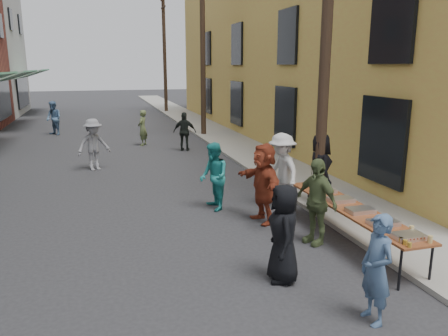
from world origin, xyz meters
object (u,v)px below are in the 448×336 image
catering_tray_sausage (408,236)px  server (320,169)px  serving_table (351,209)px  guest_front_a (284,233)px  utility_pole_mid (203,44)px  guest_front_c (214,177)px  utility_pole_far (165,51)px  utility_pole_near (327,19)px

catering_tray_sausage → server: bearing=82.1°
serving_table → guest_front_a: bearing=-151.5°
utility_pole_mid → guest_front_a: 15.89m
serving_table → utility_pole_mid: bearing=88.0°
serving_table → catering_tray_sausage: 1.65m
serving_table → guest_front_c: bearing=126.2°
utility_pole_far → server: 24.19m
guest_front_a → guest_front_c: bearing=-164.8°
utility_pole_mid → catering_tray_sausage: (-0.50, -15.89, -3.71)m
serving_table → catering_tray_sausage: catering_tray_sausage is taller
server → utility_pole_mid: bearing=6.5°
guest_front_a → server: bearing=156.8°
guest_front_a → utility_pole_mid: bearing=-175.8°
utility_pole_far → serving_table: bearing=-91.1°
catering_tray_sausage → guest_front_c: size_ratio=0.30×
catering_tray_sausage → guest_front_a: (-1.91, 0.62, 0.03)m
server → guest_front_c: bearing=85.5°
server → utility_pole_near: bearing=150.3°
server → serving_table: bearing=172.8°
utility_pole_near → catering_tray_sausage: 5.40m
serving_table → server: (0.55, 2.31, 0.26)m
guest_front_c → serving_table: bearing=33.7°
catering_tray_sausage → utility_pole_mid: bearing=88.2°
utility_pole_far → utility_pole_near: bearing=-90.0°
utility_pole_near → serving_table: (-0.50, -2.24, -3.79)m
serving_table → guest_front_a: 2.17m
utility_pole_far → serving_table: (-0.50, -26.24, -3.79)m
serving_table → utility_pole_near: bearing=77.4°
utility_pole_mid → catering_tray_sausage: 16.32m
catering_tray_sausage → server: size_ratio=0.29×
utility_pole_mid → guest_front_c: 12.28m
utility_pole_near → utility_pole_far: (0.00, 24.00, 0.00)m
utility_pole_near → guest_front_a: size_ratio=5.50×
utility_pole_mid → utility_pole_far: size_ratio=1.00×
utility_pole_near → guest_front_c: size_ratio=5.39×
catering_tray_sausage → guest_front_c: 4.90m
guest_front_a → catering_tray_sausage: bearing=85.2°
utility_pole_mid → guest_front_c: size_ratio=5.39×
catering_tray_sausage → guest_front_a: size_ratio=0.31×
guest_front_c → server: size_ratio=0.96×
utility_pole_near → utility_pole_mid: same height
utility_pole_far → serving_table: utility_pole_far is taller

